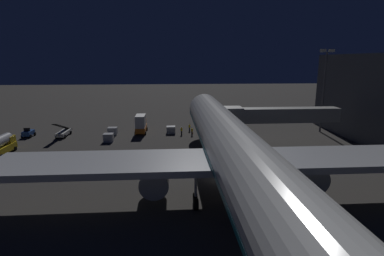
{
  "coord_description": "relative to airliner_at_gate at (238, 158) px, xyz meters",
  "views": [
    {
      "loc": [
        6.66,
        36.66,
        15.14
      ],
      "look_at": [
        3.0,
        -14.9,
        3.5
      ],
      "focal_mm": 28.24,
      "sensor_mm": 36.0,
      "label": 1
    }
  ],
  "objects": [
    {
      "name": "fuel_tanker",
      "position": [
        34.46,
        -21.2,
        -3.91
      ],
      "size": [
        2.46,
        6.27,
        3.15
      ],
      "color": "yellow",
      "rests_on": "ground_plane"
    },
    {
      "name": "belt_loader",
      "position": [
        28.53,
        -32.86,
        -4.7
      ],
      "size": [
        1.96,
        8.78,
        3.46
      ],
      "color": "silver",
      "rests_on": "ground_plane"
    },
    {
      "name": "ground_plane",
      "position": [
        0.0,
        -8.24,
        -5.55
      ],
      "size": [
        320.0,
        320.0,
        0.0
      ],
      "primitive_type": "plane",
      "color": "#383533"
    },
    {
      "name": "ground_crew_under_port_wing",
      "position": [
        4.51,
        -32.5,
        -4.61
      ],
      "size": [
        0.4,
        0.4,
        1.72
      ],
      "color": "black",
      "rests_on": "ground_plane"
    },
    {
      "name": "apron_floodlight_mast",
      "position": [
        -25.5,
        -33.12,
        4.56
      ],
      "size": [
        2.9,
        0.5,
        17.36
      ],
      "color": "#59595E",
      "rests_on": "ground_plane"
    },
    {
      "name": "baggage_container_mid_row",
      "position": [
        18.55,
        -28.04,
        -4.77
      ],
      "size": [
        1.82,
        1.59,
        1.56
      ],
      "primitive_type": "cube",
      "color": "#B7BABF",
      "rests_on": "ground_plane"
    },
    {
      "name": "traffic_cone_nose_port",
      "position": [
        -2.2,
        -33.14,
        -5.28
      ],
      "size": [
        0.36,
        0.36,
        0.55
      ],
      "primitive_type": "cone",
      "color": "orange",
      "rests_on": "ground_plane"
    },
    {
      "name": "baggage_container_near_belt",
      "position": [
        18.8,
        -33.48,
        -4.77
      ],
      "size": [
        1.89,
        1.55,
        1.56
      ],
      "primitive_type": "cube",
      "color": "#B7BABF",
      "rests_on": "ground_plane"
    },
    {
      "name": "ground_crew_near_nose_gear",
      "position": [
        2.38,
        -31.92,
        -4.63
      ],
      "size": [
        0.4,
        0.4,
        1.69
      ],
      "color": "black",
      "rests_on": "ground_plane"
    },
    {
      "name": "baggage_tug_spare",
      "position": [
        35.44,
        -32.87,
        -4.77
      ],
      "size": [
        1.86,
        2.8,
        1.95
      ],
      "color": "#234C9E",
      "rests_on": "ground_plane"
    },
    {
      "name": "jet_bridge",
      "position": [
        -11.17,
        -22.8,
        0.09
      ],
      "size": [
        20.63,
        3.4,
        7.18
      ],
      "color": "#9E9E99",
      "rests_on": "ground_plane"
    },
    {
      "name": "ops_van",
      "position": [
        13.04,
        -34.71,
        -3.6
      ],
      "size": [
        2.36,
        5.85,
        3.93
      ],
      "color": "orange",
      "rests_on": "ground_plane"
    },
    {
      "name": "airliner_at_gate",
      "position": [
        0.0,
        0.0,
        0.0
      ],
      "size": [
        50.29,
        69.17,
        20.6
      ],
      "color": "silver",
      "rests_on": "ground_plane"
    },
    {
      "name": "ground_crew_marshaller_fwd",
      "position": [
        2.66,
        -35.68,
        -4.63
      ],
      "size": [
        0.4,
        0.4,
        1.67
      ],
      "color": "black",
      "rests_on": "ground_plane"
    },
    {
      "name": "traffic_cone_nose_starboard",
      "position": [
        2.2,
        -33.14,
        -5.28
      ],
      "size": [
        0.36,
        0.36,
        0.55
      ],
      "primitive_type": "cone",
      "color": "orange",
      "rests_on": "ground_plane"
    },
    {
      "name": "baggage_container_far_row",
      "position": [
        6.7,
        -34.0,
        -4.81
      ],
      "size": [
        1.84,
        1.62,
        1.49
      ],
      "primitive_type": "cube",
      "color": "#B7BABF",
      "rests_on": "ground_plane"
    }
  ]
}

